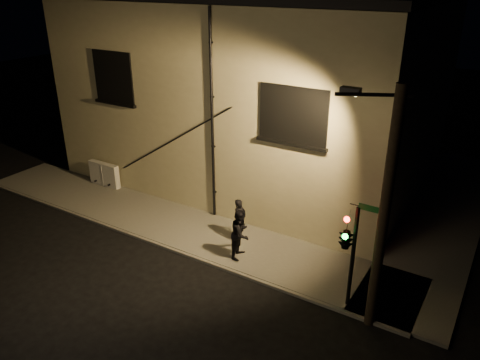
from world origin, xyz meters
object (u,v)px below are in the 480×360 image
Objects in this scene: pedestrian_a at (240,220)px; pedestrian_b at (241,233)px; traffic_signal at (347,238)px; streetlamp_pole at (382,207)px; utility_cabinet at (104,174)px.

pedestrian_b reaches higher than pedestrian_a.
traffic_signal is 0.49× the size of streetlamp_pole.
utility_cabinet is 9.01m from pedestrian_b.
streetlamp_pole is (0.92, -0.19, 1.32)m from traffic_signal.
pedestrian_b is (8.81, -1.85, 0.36)m from utility_cabinet.
traffic_signal is at bearing 168.56° from streetlamp_pole.
streetlamp_pole is at bearing -11.44° from traffic_signal.
streetlamp_pole is (5.58, -1.83, 2.84)m from pedestrian_a.
streetlamp_pole reaches higher than traffic_signal.
pedestrian_b is (0.64, -0.97, 0.09)m from pedestrian_a.
utility_cabinet is 13.20m from traffic_signal.
traffic_signal is at bearing -11.08° from utility_cabinet.
pedestrian_a reaches higher than utility_cabinet.
traffic_signal is 1.62m from streetlamp_pole.
traffic_signal reaches higher than utility_cabinet.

